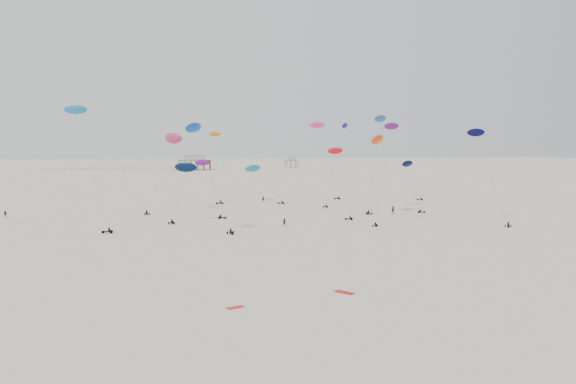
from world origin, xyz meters
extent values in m
plane|color=beige|center=(0.00, 200.00, 0.00)|extent=(900.00, 900.00, 0.00)
cube|color=brown|center=(-10.00, 350.00, 6.15)|extent=(21.00, 13.00, 0.30)
cube|color=silver|center=(-10.00, 350.00, 7.90)|extent=(14.00, 8.40, 3.20)
cube|color=#B2B2AD|center=(-10.00, 350.00, 9.65)|extent=(15.00, 9.00, 0.30)
cube|color=brown|center=(60.00, 380.00, 5.15)|extent=(9.00, 7.00, 0.30)
cube|color=silver|center=(60.00, 380.00, 6.50)|extent=(5.60, 4.20, 2.40)
cube|color=#B2B2AD|center=(60.00, 380.00, 7.85)|extent=(6.00, 4.50, 0.30)
cube|color=black|center=(-62.00, 350.00, 1.45)|extent=(80.00, 0.10, 0.10)
cylinder|color=gray|center=(20.47, 90.37, 10.03)|extent=(0.03, 0.03, 21.40)
ellipsoid|color=#6E167B|center=(23.55, 94.38, 20.09)|extent=(3.65, 1.83, 1.74)
cylinder|color=gray|center=(12.26, 99.53, 10.29)|extent=(0.03, 0.03, 21.00)
ellipsoid|color=#F73AA4|center=(9.41, 102.56, 20.55)|extent=(3.51, 1.63, 1.69)
cylinder|color=gray|center=(41.53, 85.03, 9.35)|extent=(0.03, 0.03, 19.81)
ellipsoid|color=#050543|center=(40.41, 89.68, 18.71)|extent=(3.98, 1.73, 1.89)
cylinder|color=gray|center=(32.91, 111.96, 11.29)|extent=(0.03, 0.03, 25.73)
ellipsoid|color=#1761AD|center=(30.13, 118.60, 22.82)|extent=(5.22, 4.61, 2.37)
cylinder|color=gray|center=(18.34, 123.08, 7.24)|extent=(0.03, 0.03, 14.30)
ellipsoid|color=red|center=(20.09, 125.23, 14.58)|extent=(4.27, 1.80, 2.10)
cylinder|color=gray|center=(-14.82, 84.51, 9.55)|extent=(0.03, 0.03, 19.30)
ellipsoid|color=#0E46BD|center=(-18.00, 86.75, 19.28)|extent=(4.62, 5.47, 2.47)
cylinder|color=gray|center=(23.98, 106.63, 8.51)|extent=(0.03, 0.03, 16.12)
ellipsoid|color=#F14C0C|center=(25.51, 108.18, 17.39)|extent=(6.12, 6.58, 3.06)
cylinder|color=gray|center=(27.95, 145.90, 11.00)|extent=(0.03, 0.03, 22.74)
ellipsoid|color=#140DA9|center=(30.29, 150.08, 22.07)|extent=(3.85, 4.53, 2.12)
cylinder|color=gray|center=(49.45, 141.06, 4.94)|extent=(0.03, 0.03, 16.14)
ellipsoid|color=#04083B|center=(50.26, 147.84, 10.22)|extent=(5.83, 4.90, 2.66)
cylinder|color=gray|center=(-11.93, 110.20, 9.44)|extent=(0.03, 0.03, 21.51)
ellipsoid|color=orange|center=(-12.20, 116.45, 18.73)|extent=(3.15, 2.44, 1.48)
cylinder|color=gray|center=(-11.89, 138.27, 5.56)|extent=(0.03, 0.03, 12.61)
ellipsoid|color=#7A1783|center=(-13.98, 141.78, 11.15)|extent=(4.36, 1.68, 2.15)
cylinder|color=gray|center=(-37.01, 92.92, 11.47)|extent=(0.03, 0.03, 24.83)
ellipsoid|color=#1B84CC|center=(-40.39, 98.18, 23.01)|extent=(4.68, 2.37, 2.26)
cylinder|color=gray|center=(-25.01, 119.42, 8.70)|extent=(0.03, 0.03, 19.75)
ellipsoid|color=#C32D5E|center=(-21.89, 124.39, 17.80)|extent=(5.61, 6.31, 3.07)
cylinder|color=gray|center=(-20.74, 100.29, 5.61)|extent=(0.03, 0.03, 11.31)
ellipsoid|color=#04143A|center=(-19.26, 102.70, 11.40)|extent=(5.29, 3.52, 2.45)
cylinder|color=gray|center=(3.65, 137.62, 4.50)|extent=(0.03, 0.03, 15.45)
ellipsoid|color=#178AB2|center=(0.51, 143.56, 9.34)|extent=(6.26, 5.31, 2.82)
imported|color=black|center=(-0.23, 90.64, 0.00)|extent=(0.80, 0.67, 1.89)
imported|color=black|center=(28.70, 105.35, 0.00)|extent=(1.06, 0.65, 2.12)
imported|color=black|center=(-58.65, 115.01, 0.00)|extent=(1.18, 0.72, 1.91)
imported|color=black|center=(2.80, 138.67, 0.00)|extent=(0.86, 0.72, 2.02)
cube|color=red|center=(-3.34, 39.47, 0.00)|extent=(2.07, 2.28, 0.08)
cube|color=red|center=(-15.62, 36.11, 0.00)|extent=(1.93, 1.31, 0.07)
camera|label=1|loc=(-21.04, -18.29, 16.09)|focal=35.00mm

